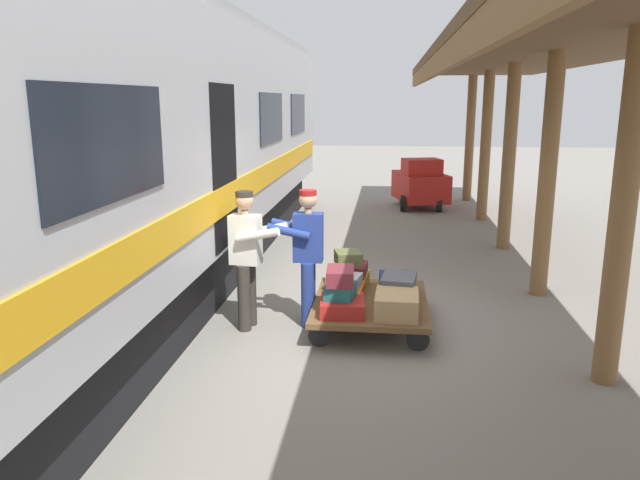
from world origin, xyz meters
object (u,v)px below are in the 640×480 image
train_car (108,157)px  suitcase_maroon_trunk (351,269)px  suitcase_teal_softside (340,291)px  suitcase_burgundy_valise (340,276)px  suitcase_yellow_case (348,280)px  suitcase_red_plastic (342,306)px  suitcase_olive_duffel (348,258)px  luggage_cart (371,304)px  porter_in_overalls (307,253)px  porter_by_door (247,255)px  suitcase_brown_leather (396,294)px  baggage_tug (421,184)px  suitcase_tan_vintage (397,304)px  suitcase_gray_aluminum (347,281)px  suitcase_slate_roller (399,282)px  suitcase_orange_carryall (345,293)px  suitcase_navy_fabric (396,282)px

train_car → suitcase_maroon_trunk: 3.40m
suitcase_teal_softside → suitcase_burgundy_valise: suitcase_burgundy_valise is taller
suitcase_yellow_case → suitcase_red_plastic: size_ratio=0.95×
suitcase_red_plastic → suitcase_olive_duffel: size_ratio=1.54×
luggage_cart → porter_in_overalls: (0.79, 0.04, 0.64)m
suitcase_burgundy_valise → porter_by_door: 1.18m
suitcase_brown_leather → baggage_tug: bearing=-94.7°
suitcase_yellow_case → suitcase_teal_softside: size_ratio=1.44×
suitcase_red_plastic → porter_by_door: porter_by_door is taller
train_car → suitcase_tan_vintage: (-3.64, 0.61, -1.60)m
suitcase_olive_duffel → porter_by_door: 1.38m
suitcase_gray_aluminum → suitcase_burgundy_valise: bearing=82.4°
luggage_cart → porter_by_door: porter_by_door is taller
suitcase_yellow_case → suitcase_slate_roller: suitcase_slate_roller is taller
suitcase_olive_duffel → suitcase_gray_aluminum: size_ratio=0.99×
suitcase_tan_vintage → suitcase_gray_aluminum: 0.77m
suitcase_orange_carryall → suitcase_olive_duffel: bearing=-90.1°
luggage_cart → suitcase_red_plastic: suitcase_red_plastic is taller
porter_by_door → suitcase_yellow_case: bearing=-147.6°
suitcase_orange_carryall → porter_by_door: porter_by_door is taller
suitcase_yellow_case → baggage_tug: (-1.34, -8.10, 0.21)m
suitcase_navy_fabric → suitcase_slate_roller: 0.50m
suitcase_brown_leather → suitcase_gray_aluminum: 0.62m
luggage_cart → suitcase_gray_aluminum: 0.41m
suitcase_olive_duffel → porter_in_overalls: size_ratio=0.22×
suitcase_gray_aluminum → porter_in_overalls: bearing=1.5°
suitcase_navy_fabric → suitcase_gray_aluminum: (0.60, 0.53, 0.15)m
suitcase_yellow_case → suitcase_slate_roller: bearing=144.1°
suitcase_gray_aluminum → suitcase_brown_leather: bearing=-177.2°
suitcase_burgundy_valise → baggage_tug: size_ratio=0.24×
suitcase_maroon_trunk → suitcase_gray_aluminum: suitcase_maroon_trunk is taller
suitcase_brown_leather → suitcase_teal_softside: size_ratio=1.53×
suitcase_olive_duffel → porter_in_overalls: 0.72m
luggage_cart → suitcase_burgundy_valise: bearing=53.1°
suitcase_tan_vintage → suitcase_gray_aluminum: size_ratio=1.67×
suitcase_brown_leather → suitcase_slate_roller: size_ratio=1.10×
suitcase_maroon_trunk → suitcase_gray_aluminum: 0.51m
suitcase_brown_leather → porter_by_door: 1.89m
suitcase_red_plastic → baggage_tug: bearing=-98.4°
porter_by_door → suitcase_gray_aluminum: bearing=-169.9°
train_car → suitcase_teal_softside: size_ratio=46.60×
train_car → suitcase_brown_leather: (-3.64, 0.11, -1.65)m
luggage_cart → suitcase_teal_softside: 0.66m
suitcase_gray_aluminum → suitcase_navy_fabric: bearing=-138.5°
suitcase_brown_leather → suitcase_olive_duffel: 0.85m
suitcase_burgundy_valise → suitcase_red_plastic: bearing=126.7°
suitcase_maroon_trunk → suitcase_teal_softside: size_ratio=1.19×
suitcase_red_plastic → suitcase_maroon_trunk: (-0.03, -0.98, 0.17)m
suitcase_red_plastic → suitcase_tan_vintage: suitcase_tan_vintage is taller
suitcase_olive_duffel → baggage_tug: baggage_tug is taller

